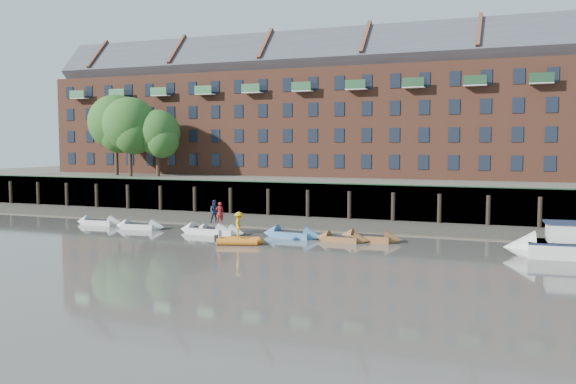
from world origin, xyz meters
The scene contains 19 objects.
ground centered at (0.00, 0.00, 0.00)m, with size 220.00×220.00×0.00m, color #5B574F.
foreshore centered at (0.00, 18.00, 0.00)m, with size 110.00×8.00×0.50m, color #3D382F.
mud_band centered at (0.00, 14.60, 0.00)m, with size 110.00×1.60×0.10m, color #4C4336.
river_wall centered at (0.00, 22.38, 1.59)m, with size 110.00×1.23×3.30m.
bank_terrace centered at (0.00, 36.00, 1.60)m, with size 110.00×28.00×3.20m, color #5E594D.
apartment_terrace centered at (0.00, 36.99, 12.82)m, with size 80.60×15.56×20.98m.
tree_cluster centered at (-25.62, 27.35, 9.00)m, with size 11.76×7.74×9.40m.
rowboat_0 centered at (-16.92, 10.67, 0.23)m, with size 4.51×1.56×1.29m.
rowboat_1 centered at (-12.25, 9.84, 0.22)m, with size 4.47×1.72×1.26m.
rowboat_2 centered at (-5.91, 9.41, 0.24)m, with size 4.84×1.72×1.38m.
rowboat_3 centered at (-4.90, 9.46, 0.23)m, with size 4.45×1.45×1.28m.
rowboat_4 centered at (0.89, 9.99, 0.24)m, with size 4.79×1.74×1.36m.
rowboat_5 centered at (4.82, 9.58, 0.20)m, with size 4.02×1.41×1.15m.
rowboat_6 centered at (6.61, 10.26, 0.24)m, with size 4.72×1.50×1.36m.
rib_tender centered at (-1.40, 6.03, 0.23)m, with size 3.16×2.16×0.53m.
motor_launch centered at (18.55, 8.58, 0.72)m, with size 6.98×2.77×2.82m.
person_rower_a centered at (-4.72, 9.37, 1.68)m, with size 0.60×0.39×1.64m, color maroon.
person_rower_b centered at (-5.27, 9.62, 1.74)m, with size 0.85×0.66×1.75m, color #19233F.
person_rib_crew centered at (-1.52, 6.07, 1.37)m, with size 1.12×0.64×1.74m, color orange.
Camera 1 is at (16.64, -31.48, 6.94)m, focal length 38.00 mm.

